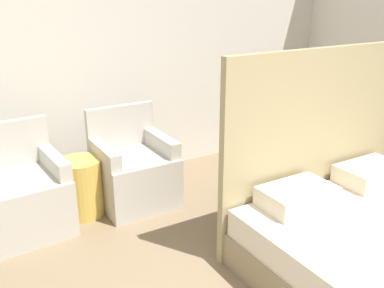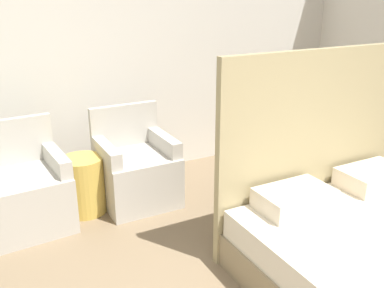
# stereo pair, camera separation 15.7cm
# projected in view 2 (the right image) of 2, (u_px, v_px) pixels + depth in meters

# --- Properties ---
(wall_back) EXTENTS (10.00, 0.06, 2.90)m
(wall_back) POSITION_uv_depth(u_px,v_px,m) (85.00, 37.00, 4.02)
(wall_back) COLOR silver
(wall_back) RESTS_ON ground_plane
(armchair_near_window_left) EXTENTS (0.70, 0.69, 0.87)m
(armchair_near_window_left) POSITION_uv_depth(u_px,v_px,m) (26.00, 195.00, 3.51)
(armchair_near_window_left) COLOR #B7B2A8
(armchair_near_window_left) RESTS_ON ground_plane
(armchair_near_window_right) EXTENTS (0.66, 0.65, 0.87)m
(armchair_near_window_right) POSITION_uv_depth(u_px,v_px,m) (137.00, 173.00, 3.93)
(armchair_near_window_right) COLOR #B7B2A8
(armchair_near_window_right) RESTS_ON ground_plane
(side_table) EXTENTS (0.37, 0.37, 0.51)m
(side_table) POSITION_uv_depth(u_px,v_px,m) (84.00, 185.00, 3.76)
(side_table) COLOR gold
(side_table) RESTS_ON ground_plane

